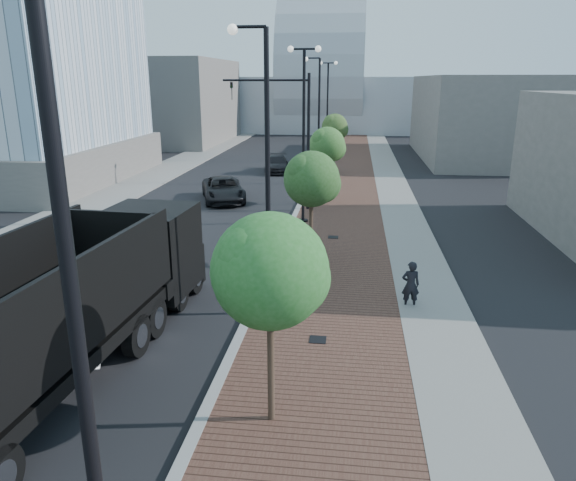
# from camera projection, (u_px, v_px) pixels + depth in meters

# --- Properties ---
(sidewalk) EXTENTS (7.00, 140.00, 0.12)m
(sidewalk) POSITION_uv_depth(u_px,v_px,m) (356.00, 171.00, 46.37)
(sidewalk) COLOR #4C2D23
(sidewalk) RESTS_ON ground
(concrete_strip) EXTENTS (2.40, 140.00, 0.13)m
(concrete_strip) POSITION_uv_depth(u_px,v_px,m) (387.00, 171.00, 46.06)
(concrete_strip) COLOR slate
(concrete_strip) RESTS_ON ground
(curb) EXTENTS (0.30, 140.00, 0.14)m
(curb) POSITION_uv_depth(u_px,v_px,m) (316.00, 170.00, 46.78)
(curb) COLOR gray
(curb) RESTS_ON ground
(west_sidewalk) EXTENTS (4.00, 140.00, 0.12)m
(west_sidewalk) POSITION_uv_depth(u_px,v_px,m) (172.00, 167.00, 48.31)
(west_sidewalk) COLOR slate
(west_sidewalk) RESTS_ON ground
(dump_truck) EXTENTS (3.68, 14.13, 3.91)m
(dump_truck) POSITION_uv_depth(u_px,v_px,m) (103.00, 293.00, 15.63)
(dump_truck) COLOR black
(dump_truck) RESTS_ON ground
(white_sedan) EXTENTS (2.78, 4.23, 1.32)m
(white_sedan) POSITION_uv_depth(u_px,v_px,m) (79.00, 325.00, 15.81)
(white_sedan) COLOR silver
(white_sedan) RESTS_ON ground
(dark_car_mid) EXTENTS (4.14, 5.97, 1.52)m
(dark_car_mid) POSITION_uv_depth(u_px,v_px,m) (223.00, 189.00, 34.90)
(dark_car_mid) COLOR black
(dark_car_mid) RESTS_ON ground
(dark_car_far) EXTENTS (2.44, 4.93, 1.38)m
(dark_car_far) POSITION_uv_depth(u_px,v_px,m) (277.00, 164.00, 45.88)
(dark_car_far) COLOR black
(dark_car_far) RESTS_ON ground
(pedestrian) EXTENTS (0.66, 0.47, 1.70)m
(pedestrian) POSITION_uv_depth(u_px,v_px,m) (411.00, 285.00, 18.40)
(pedestrian) COLOR black
(pedestrian) RESTS_ON ground
(streetlight_0) EXTENTS (1.72, 0.56, 9.28)m
(streetlight_0) POSITION_uv_depth(u_px,v_px,m) (81.00, 368.00, 5.43)
(streetlight_0) COLOR black
(streetlight_0) RESTS_ON ground
(streetlight_1) EXTENTS (1.44, 0.56, 9.21)m
(streetlight_1) POSITION_uv_depth(u_px,v_px,m) (264.00, 188.00, 16.99)
(streetlight_1) COLOR black
(streetlight_1) RESTS_ON ground
(streetlight_2) EXTENTS (1.72, 0.56, 9.28)m
(streetlight_2) POSITION_uv_depth(u_px,v_px,m) (304.00, 135.00, 28.24)
(streetlight_2) COLOR black
(streetlight_2) RESTS_ON ground
(streetlight_3) EXTENTS (1.44, 0.56, 9.21)m
(streetlight_3) POSITION_uv_depth(u_px,v_px,m) (317.00, 126.00, 39.79)
(streetlight_3) COLOR black
(streetlight_3) RESTS_ON ground
(streetlight_4) EXTENTS (1.72, 0.56, 9.28)m
(streetlight_4) POSITION_uv_depth(u_px,v_px,m) (327.00, 110.00, 51.04)
(streetlight_4) COLOR black
(streetlight_4) RESTS_ON ground
(traffic_mast) EXTENTS (5.09, 0.20, 8.00)m
(traffic_mast) POSITION_uv_depth(u_px,v_px,m) (293.00, 127.00, 31.15)
(traffic_mast) COLOR black
(traffic_mast) RESTS_ON ground
(tree_0) EXTENTS (2.56, 2.54, 5.01)m
(tree_0) POSITION_uv_depth(u_px,v_px,m) (272.00, 271.00, 11.35)
(tree_0) COLOR #382619
(tree_0) RESTS_ON ground
(tree_1) EXTENTS (2.36, 2.30, 4.90)m
(tree_1) POSITION_uv_depth(u_px,v_px,m) (313.00, 179.00, 21.80)
(tree_1) COLOR #382619
(tree_1) RESTS_ON ground
(tree_2) EXTENTS (2.30, 2.23, 4.85)m
(tree_2) POSITION_uv_depth(u_px,v_px,m) (328.00, 145.00, 33.21)
(tree_2) COLOR #382619
(tree_2) RESTS_ON ground
(tree_3) EXTENTS (2.24, 2.17, 4.94)m
(tree_3) POSITION_uv_depth(u_px,v_px,m) (335.00, 127.00, 44.57)
(tree_3) COLOR #382619
(tree_3) RESTS_ON ground
(tower_podium) EXTENTS (19.00, 19.00, 3.00)m
(tower_podium) POSITION_uv_depth(u_px,v_px,m) (1.00, 162.00, 41.58)
(tower_podium) COLOR #625D58
(tower_podium) RESTS_ON ground
(convention_center) EXTENTS (50.00, 30.00, 50.00)m
(convention_center) POSITION_uv_depth(u_px,v_px,m) (324.00, 90.00, 88.06)
(convention_center) COLOR #A6ABB0
(convention_center) RESTS_ON ground
(commercial_block_nw) EXTENTS (14.00, 20.00, 10.00)m
(commercial_block_nw) POSITION_uv_depth(u_px,v_px,m) (168.00, 102.00, 66.70)
(commercial_block_nw) COLOR slate
(commercial_block_nw) RESTS_ON ground
(commercial_block_ne) EXTENTS (12.00, 22.00, 8.00)m
(commercial_block_ne) POSITION_uv_depth(u_px,v_px,m) (484.00, 118.00, 53.27)
(commercial_block_ne) COLOR #66615C
(commercial_block_ne) RESTS_ON ground
(utility_cover_1) EXTENTS (0.50, 0.50, 0.02)m
(utility_cover_1) POSITION_uv_depth(u_px,v_px,m) (318.00, 340.00, 16.08)
(utility_cover_1) COLOR black
(utility_cover_1) RESTS_ON sidewalk
(utility_cover_2) EXTENTS (0.50, 0.50, 0.02)m
(utility_cover_2) POSITION_uv_depth(u_px,v_px,m) (333.00, 237.00, 26.53)
(utility_cover_2) COLOR black
(utility_cover_2) RESTS_ON sidewalk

